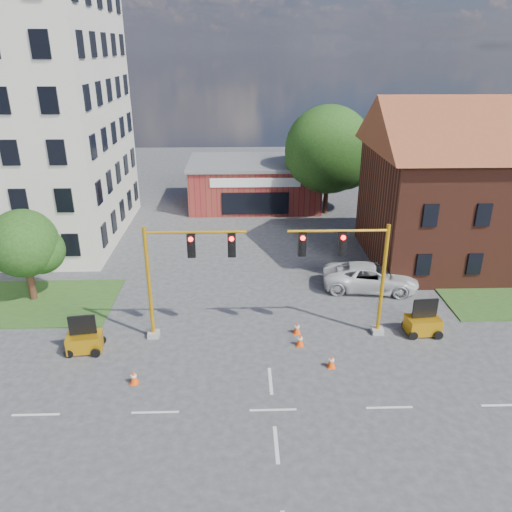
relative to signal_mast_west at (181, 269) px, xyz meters
name	(u,v)px	position (x,y,z in m)	size (l,w,h in m)	color
ground	(273,410)	(4.36, -6.00, -3.92)	(120.00, 120.00, 0.00)	#3B3B3E
lane_markings	(278,464)	(4.36, -9.00, -3.91)	(60.00, 36.00, 0.01)	silver
brick_shop	(254,183)	(4.36, 23.99, -1.76)	(12.40, 8.40, 4.30)	maroon
tree_large	(333,152)	(11.25, 21.08, 1.70)	(8.14, 7.75, 9.74)	#3D2316
tree_nw_front	(28,245)	(-9.44, 4.58, -0.40)	(4.22, 4.02, 5.70)	#3D2316
signal_mast_west	(181,269)	(0.00, 0.00, 0.00)	(5.30, 0.60, 6.20)	gray
signal_mast_east	(352,267)	(8.71, 0.00, 0.00)	(5.30, 0.60, 6.20)	gray
trailer_west	(85,340)	(-4.89, -1.22, -3.32)	(1.83, 1.36, 1.93)	orange
trailer_east	(423,323)	(12.74, -0.10, -3.31)	(1.83, 1.31, 1.97)	orange
cone_a	(134,377)	(-1.91, -4.00, -3.58)	(0.40, 0.40, 0.70)	#FF4E0D
cone_b	(297,328)	(6.02, 0.09, -3.58)	(0.40, 0.40, 0.70)	#FF4E0D
cone_c	(331,361)	(7.34, -3.02, -3.58)	(0.40, 0.40, 0.70)	#FF4E0D
cone_d	(300,340)	(6.05, -1.08, -3.58)	(0.40, 0.40, 0.70)	#FF4E0D
pickup_white	(370,277)	(11.20, 5.30, -3.09)	(2.74, 5.95, 1.65)	silver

